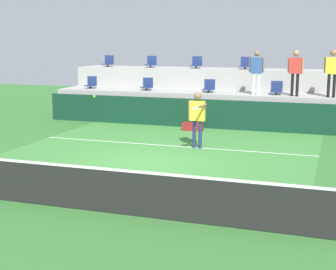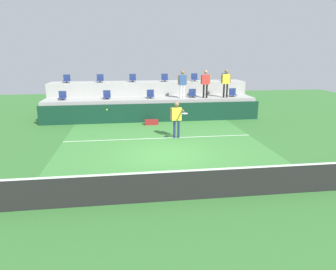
% 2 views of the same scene
% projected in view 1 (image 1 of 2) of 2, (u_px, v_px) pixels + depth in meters
% --- Properties ---
extents(ground_plane, '(40.00, 40.00, 0.00)m').
position_uv_depth(ground_plane, '(145.00, 163.00, 13.79)').
color(ground_plane, '#336B2D').
extents(court_inner_paint, '(9.00, 10.00, 0.01)m').
position_uv_depth(court_inner_paint, '(157.00, 155.00, 14.72)').
color(court_inner_paint, '#3D7F38').
rests_on(court_inner_paint, ground_plane).
extents(court_service_line, '(9.00, 0.06, 0.00)m').
position_uv_depth(court_service_line, '(172.00, 146.00, 16.02)').
color(court_service_line, white).
rests_on(court_service_line, ground_plane).
extents(tennis_net, '(10.48, 0.08, 1.07)m').
position_uv_depth(tennis_net, '(71.00, 185.00, 9.97)').
color(tennis_net, black).
rests_on(tennis_net, ground_plane).
extents(sponsor_backboard, '(13.00, 0.16, 1.10)m').
position_uv_depth(sponsor_backboard, '(202.00, 114.00, 19.27)').
color(sponsor_backboard, '#0F3323').
rests_on(sponsor_backboard, ground_plane).
extents(seating_tier_lower, '(13.00, 1.80, 1.25)m').
position_uv_depth(seating_tier_lower, '(210.00, 107.00, 20.46)').
color(seating_tier_lower, '#9E9E99').
rests_on(seating_tier_lower, ground_plane).
extents(seating_tier_upper, '(13.00, 1.80, 2.10)m').
position_uv_depth(seating_tier_upper, '(220.00, 93.00, 22.06)').
color(seating_tier_upper, '#9E9E99').
rests_on(seating_tier_upper, ground_plane).
extents(stadium_chair_lower_far_left, '(0.44, 0.40, 0.52)m').
position_uv_depth(stadium_chair_lower_far_left, '(91.00, 83.00, 21.93)').
color(stadium_chair_lower_far_left, '#2D2D33').
rests_on(stadium_chair_lower_far_left, seating_tier_lower).
extents(stadium_chair_lower_left, '(0.44, 0.40, 0.52)m').
position_uv_depth(stadium_chair_lower_left, '(147.00, 85.00, 21.10)').
color(stadium_chair_lower_left, '#2D2D33').
rests_on(stadium_chair_lower_left, seating_tier_lower).
extents(stadium_chair_lower_center, '(0.44, 0.40, 0.52)m').
position_uv_depth(stadium_chair_lower_center, '(209.00, 87.00, 20.25)').
color(stadium_chair_lower_center, '#2D2D33').
rests_on(stadium_chair_lower_center, seating_tier_lower).
extents(stadium_chair_lower_right, '(0.44, 0.40, 0.52)m').
position_uv_depth(stadium_chair_lower_right, '(276.00, 89.00, 19.41)').
color(stadium_chair_lower_right, '#2D2D33').
rests_on(stadium_chair_lower_right, seating_tier_lower).
extents(stadium_chair_upper_far_left, '(0.44, 0.40, 0.52)m').
position_uv_depth(stadium_chair_upper_far_left, '(108.00, 62.00, 23.44)').
color(stadium_chair_upper_far_left, '#2D2D33').
rests_on(stadium_chair_upper_far_left, seating_tier_upper).
extents(stadium_chair_upper_left, '(0.44, 0.40, 0.52)m').
position_uv_depth(stadium_chair_upper_left, '(151.00, 63.00, 22.77)').
color(stadium_chair_upper_left, '#2D2D33').
rests_on(stadium_chair_upper_left, seating_tier_upper).
extents(stadium_chair_upper_mid_left, '(0.44, 0.40, 0.52)m').
position_uv_depth(stadium_chair_upper_mid_left, '(197.00, 63.00, 22.10)').
color(stadium_chair_upper_mid_left, '#2D2D33').
rests_on(stadium_chair_upper_mid_left, seating_tier_upper).
extents(stadium_chair_upper_mid_right, '(0.44, 0.40, 0.52)m').
position_uv_depth(stadium_chair_upper_mid_right, '(245.00, 64.00, 21.42)').
color(stadium_chair_upper_mid_right, '#2D2D33').
rests_on(stadium_chair_upper_mid_right, seating_tier_upper).
extents(stadium_chair_upper_right, '(0.44, 0.40, 0.52)m').
position_uv_depth(stadium_chair_upper_right, '(295.00, 65.00, 20.77)').
color(stadium_chair_upper_right, '#2D2D33').
rests_on(stadium_chair_upper_right, seating_tier_upper).
extents(tennis_player, '(0.66, 1.23, 1.76)m').
position_uv_depth(tennis_player, '(197.00, 114.00, 15.52)').
color(tennis_player, navy).
rests_on(tennis_player, ground_plane).
extents(spectator_leaning_on_rail, '(0.59, 0.24, 1.69)m').
position_uv_depth(spectator_leaning_on_rail, '(256.00, 68.00, 19.13)').
color(spectator_leaning_on_rail, white).
rests_on(spectator_leaning_on_rail, seating_tier_lower).
extents(spectator_in_grey, '(0.60, 0.27, 1.71)m').
position_uv_depth(spectator_in_grey, '(296.00, 69.00, 18.67)').
color(spectator_in_grey, black).
rests_on(spectator_in_grey, seating_tier_lower).
extents(spectator_in_white, '(0.61, 0.26, 1.74)m').
position_uv_depth(spectator_in_white, '(332.00, 69.00, 18.26)').
color(spectator_in_white, black).
rests_on(spectator_in_white, seating_tier_lower).
extents(tennis_ball, '(0.07, 0.07, 0.07)m').
position_uv_depth(tennis_ball, '(94.00, 96.00, 15.87)').
color(tennis_ball, '#CCE033').
extents(equipment_bag, '(0.76, 0.28, 0.30)m').
position_uv_depth(equipment_bag, '(193.00, 127.00, 18.74)').
color(equipment_bag, maroon).
rests_on(equipment_bag, ground_plane).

